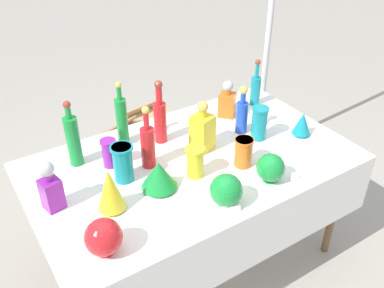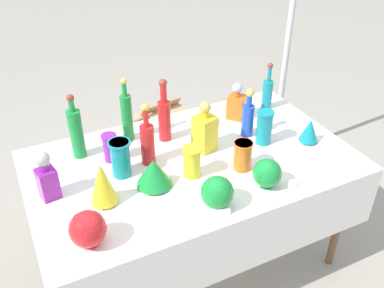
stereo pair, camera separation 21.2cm
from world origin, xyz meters
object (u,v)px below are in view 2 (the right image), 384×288
(tall_bottle_4, at_px, (267,92))
(square_decanter_0, at_px, (47,177))
(cardboard_box_behind_right, at_px, (166,133))
(tall_bottle_3, at_px, (76,132))
(tall_bottle_1, at_px, (164,116))
(canopy_pole, at_px, (287,51))
(slender_vase_3, at_px, (243,155))
(tall_bottle_0, at_px, (248,117))
(slender_vase_4, at_px, (110,147))
(round_bowl_1, at_px, (267,173))
(cardboard_box_behind_left, at_px, (139,151))
(round_bowl_2, at_px, (88,229))
(slender_vase_0, at_px, (121,157))
(tall_bottle_5, at_px, (127,115))
(fluted_vase_2, at_px, (102,183))
(slender_vase_2, at_px, (264,126))
(fluted_vase_0, at_px, (154,172))
(slender_vase_1, at_px, (192,161))
(square_decanter_2, at_px, (205,131))
(tall_bottle_2, at_px, (147,142))
(fluted_vase_1, at_px, (310,130))
(square_decanter_1, at_px, (236,104))
(round_bowl_0, at_px, (217,192))

(tall_bottle_4, bearing_deg, square_decanter_0, -168.76)
(cardboard_box_behind_right, bearing_deg, tall_bottle_3, -134.44)
(tall_bottle_1, height_order, canopy_pole, canopy_pole)
(tall_bottle_4, bearing_deg, slender_vase_3, -134.63)
(tall_bottle_0, distance_m, tall_bottle_3, 0.94)
(tall_bottle_3, height_order, slender_vase_4, tall_bottle_3)
(slender_vase_4, xyz_separation_m, canopy_pole, (1.48, 0.50, 0.10))
(round_bowl_1, height_order, cardboard_box_behind_left, round_bowl_1)
(round_bowl_2, distance_m, cardboard_box_behind_right, 1.92)
(slender_vase_3, relative_size, round_bowl_2, 0.97)
(slender_vase_0, distance_m, slender_vase_3, 0.61)
(slender_vase_3, distance_m, canopy_pole, 1.25)
(round_bowl_1, height_order, canopy_pole, canopy_pole)
(canopy_pole, bearing_deg, tall_bottle_5, -165.75)
(tall_bottle_1, xyz_separation_m, fluted_vase_2, (-0.46, -0.38, -0.03))
(round_bowl_1, bearing_deg, round_bowl_2, 179.78)
(slender_vase_3, bearing_deg, slender_vase_0, 158.73)
(tall_bottle_1, bearing_deg, slender_vase_2, -29.90)
(fluted_vase_0, bearing_deg, slender_vase_1, -2.31)
(square_decanter_0, xyz_separation_m, round_bowl_1, (0.96, -0.38, -0.04))
(round_bowl_2, bearing_deg, slender_vase_4, 64.49)
(square_decanter_2, xyz_separation_m, cardboard_box_behind_right, (0.22, 1.11, -0.70))
(tall_bottle_2, xyz_separation_m, fluted_vase_2, (-0.30, -0.21, -0.02))
(fluted_vase_0, xyz_separation_m, cardboard_box_behind_right, (0.59, 1.28, -0.67))
(tall_bottle_5, relative_size, fluted_vase_2, 1.72)
(slender_vase_1, bearing_deg, square_decanter_0, 167.59)
(cardboard_box_behind_left, bearing_deg, slender_vase_0, -112.26)
(square_decanter_0, distance_m, slender_vase_3, 0.95)
(square_decanter_0, height_order, slender_vase_4, square_decanter_0)
(tall_bottle_3, bearing_deg, slender_vase_1, -42.12)
(cardboard_box_behind_right, relative_size, canopy_pole, 0.20)
(tall_bottle_3, height_order, square_decanter_0, tall_bottle_3)
(fluted_vase_1, bearing_deg, slender_vase_2, 155.60)
(square_decanter_2, distance_m, fluted_vase_0, 0.41)
(tall_bottle_2, xyz_separation_m, cardboard_box_behind_right, (0.54, 1.09, -0.71))
(square_decanter_1, relative_size, round_bowl_2, 1.43)
(slender_vase_2, xyz_separation_m, round_bowl_0, (-0.49, -0.36, -0.02))
(tall_bottle_2, height_order, round_bowl_1, tall_bottle_2)
(tall_bottle_5, bearing_deg, square_decanter_1, -5.40)
(tall_bottle_0, distance_m, cardboard_box_behind_left, 1.24)
(slender_vase_1, xyz_separation_m, round_bowl_0, (-0.00, -0.26, -0.00))
(square_decanter_2, relative_size, round_bowl_1, 1.93)
(tall_bottle_2, bearing_deg, fluted_vase_2, -145.34)
(slender_vase_1, relative_size, fluted_vase_1, 1.15)
(slender_vase_3, distance_m, cardboard_box_behind_left, 1.40)
(slender_vase_0, distance_m, canopy_pole, 1.60)
(tall_bottle_5, xyz_separation_m, cardboard_box_behind_left, (0.26, 0.68, -0.74))
(round_bowl_0, distance_m, canopy_pole, 1.57)
(square_decanter_1, height_order, round_bowl_1, square_decanter_1)
(slender_vase_4, relative_size, fluted_vase_1, 1.08)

